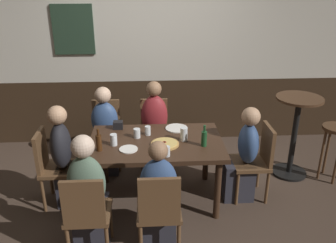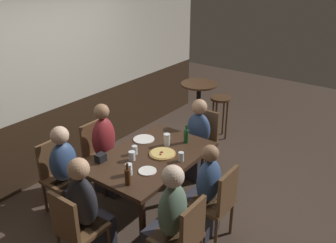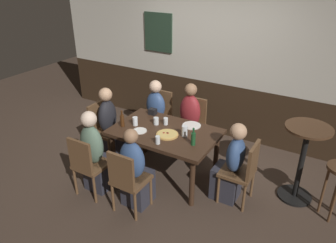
{
  "view_description": "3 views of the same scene",
  "coord_description": "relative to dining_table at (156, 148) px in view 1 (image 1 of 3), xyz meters",
  "views": [
    {
      "loc": [
        -0.08,
        -3.52,
        2.46
      ],
      "look_at": [
        0.14,
        0.12,
        0.92
      ],
      "focal_mm": 38.4,
      "sensor_mm": 36.0,
      "label": 1
    },
    {
      "loc": [
        -2.79,
        -2.31,
        2.79
      ],
      "look_at": [
        0.21,
        -0.09,
        1.11
      ],
      "focal_mm": 38.8,
      "sensor_mm": 36.0,
      "label": 2
    },
    {
      "loc": [
        2.01,
        -3.33,
        2.82
      ],
      "look_at": [
        0.06,
        -0.03,
        0.91
      ],
      "focal_mm": 34.25,
      "sensor_mm": 36.0,
      "label": 3
    }
  ],
  "objects": [
    {
      "name": "person_left_near",
      "position": [
        -0.64,
        -0.72,
        -0.15
      ],
      "size": [
        0.34,
        0.37,
        1.18
      ],
      "color": "#2D2D38",
      "rests_on": "ground_plane"
    },
    {
      "name": "chair_mid_near",
      "position": [
        0.0,
        -0.88,
        -0.16
      ],
      "size": [
        0.4,
        0.4,
        0.88
      ],
      "color": "brown",
      "rests_on": "ground_plane"
    },
    {
      "name": "beer_bottle_green",
      "position": [
        0.5,
        -0.14,
        0.18
      ],
      "size": [
        0.06,
        0.06,
        0.24
      ],
      "color": "#194723",
      "rests_on": "dining_table"
    },
    {
      "name": "side_bar_table",
      "position": [
        1.74,
        0.46,
        -0.04
      ],
      "size": [
        0.56,
        0.56,
        1.05
      ],
      "color": "black",
      "rests_on": "ground_plane"
    },
    {
      "name": "person_mid_near",
      "position": [
        0.0,
        -0.72,
        -0.19
      ],
      "size": [
        0.34,
        0.37,
        1.11
      ],
      "color": "#2D2D38",
      "rests_on": "ground_plane"
    },
    {
      "name": "pint_glass_amber",
      "position": [
        0.1,
        -0.35,
        0.13
      ],
      "size": [
        0.06,
        0.06,
        0.11
      ],
      "color": "silver",
      "rests_on": "dining_table"
    },
    {
      "name": "person_head_east",
      "position": [
        0.98,
        0.0,
        -0.18
      ],
      "size": [
        0.37,
        0.34,
        1.11
      ],
      "color": "#2D2D38",
      "rests_on": "ground_plane"
    },
    {
      "name": "pizza",
      "position": [
        0.09,
        -0.09,
        0.1
      ],
      "size": [
        0.3,
        0.3,
        0.03
      ],
      "color": "tan",
      "rests_on": "dining_table"
    },
    {
      "name": "beer_glass_half",
      "position": [
        -0.45,
        -0.07,
        0.14
      ],
      "size": [
        0.07,
        0.07,
        0.13
      ],
      "color": "silver",
      "rests_on": "dining_table"
    },
    {
      "name": "plate_white_small",
      "position": [
        -0.29,
        -0.19,
        0.09
      ],
      "size": [
        0.19,
        0.19,
        0.01
      ],
      "primitive_type": "cylinder",
      "color": "white",
      "rests_on": "dining_table"
    },
    {
      "name": "chair_mid_far",
      "position": [
        0.0,
        0.88,
        -0.16
      ],
      "size": [
        0.4,
        0.4,
        0.88
      ],
      "color": "brown",
      "rests_on": "ground_plane"
    },
    {
      "name": "ground_plane",
      "position": [
        0.0,
        0.0,
        -0.65
      ],
      "size": [
        12.0,
        12.0,
        0.0
      ],
      "primitive_type": "plane",
      "color": "#423328"
    },
    {
      "name": "person_head_west",
      "position": [
        -0.98,
        0.0,
        -0.16
      ],
      "size": [
        0.37,
        0.34,
        1.17
      ],
      "color": "#2D2D38",
      "rests_on": "ground_plane"
    },
    {
      "name": "bar_stool",
      "position": [
        2.19,
        0.31,
        -0.09
      ],
      "size": [
        0.34,
        0.34,
        0.72
      ],
      "color": "#513521",
      "rests_on": "ground_plane"
    },
    {
      "name": "chair_head_east",
      "position": [
        1.14,
        0.0,
        -0.16
      ],
      "size": [
        0.4,
        0.4,
        0.88
      ],
      "color": "brown",
      "rests_on": "ground_plane"
    },
    {
      "name": "person_left_far",
      "position": [
        -0.64,
        0.72,
        -0.18
      ],
      "size": [
        0.34,
        0.37,
        1.12
      ],
      "color": "#2D2D38",
      "rests_on": "ground_plane"
    },
    {
      "name": "chair_head_west",
      "position": [
        -1.14,
        0.0,
        -0.16
      ],
      "size": [
        0.4,
        0.4,
        0.88
      ],
      "color": "brown",
      "rests_on": "ground_plane"
    },
    {
      "name": "chair_left_near",
      "position": [
        -0.64,
        -0.88,
        -0.16
      ],
      "size": [
        0.4,
        0.4,
        0.88
      ],
      "color": "brown",
      "rests_on": "ground_plane"
    },
    {
      "name": "wall_back",
      "position": [
        -0.01,
        1.65,
        0.65
      ],
      "size": [
        6.4,
        0.13,
        2.6
      ],
      "color": "#332316",
      "rests_on": "ground_plane"
    },
    {
      "name": "chair_left_far",
      "position": [
        -0.64,
        0.88,
        -0.16
      ],
      "size": [
        0.4,
        0.4,
        0.88
      ],
      "color": "brown",
      "rests_on": "ground_plane"
    },
    {
      "name": "highball_clear",
      "position": [
        -0.21,
        0.1,
        0.13
      ],
      "size": [
        0.08,
        0.08,
        0.11
      ],
      "color": "silver",
      "rests_on": "dining_table"
    },
    {
      "name": "person_mid_far",
      "position": [
        -0.0,
        0.72,
        -0.15
      ],
      "size": [
        0.34,
        0.37,
        1.19
      ],
      "color": "#2D2D38",
      "rests_on": "ground_plane"
    },
    {
      "name": "tumbler_water",
      "position": [
        0.3,
        -0.0,
        0.15
      ],
      "size": [
        0.08,
        0.08,
        0.15
      ],
      "color": "silver",
      "rests_on": "dining_table"
    },
    {
      "name": "pint_glass_stout",
      "position": [
        -0.09,
        0.17,
        0.13
      ],
      "size": [
        0.06,
        0.06,
        0.1
      ],
      "color": "silver",
      "rests_on": "dining_table"
    },
    {
      "name": "dining_table",
      "position": [
        0.0,
        0.0,
        0.0
      ],
      "size": [
        1.45,
        0.93,
        0.74
      ],
      "color": "#382316",
      "rests_on": "ground_plane"
    },
    {
      "name": "condiment_caddy",
      "position": [
        -0.43,
        0.36,
        0.13
      ],
      "size": [
        0.11,
        0.09,
        0.09
      ],
      "primitive_type": "cube",
      "color": "black",
      "rests_on": "dining_table"
    },
    {
      "name": "beer_bottle_brown",
      "position": [
        -0.59,
        -0.18,
        0.18
      ],
      "size": [
        0.06,
        0.06,
        0.24
      ],
      "color": "#42230F",
      "rests_on": "dining_table"
    },
    {
      "name": "plate_white_large",
      "position": [
        0.25,
        0.32,
        0.09
      ],
      "size": [
        0.26,
        0.26,
        0.01
      ],
      "primitive_type": "cylinder",
      "color": "white",
      "rests_on": "dining_table"
    }
  ]
}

